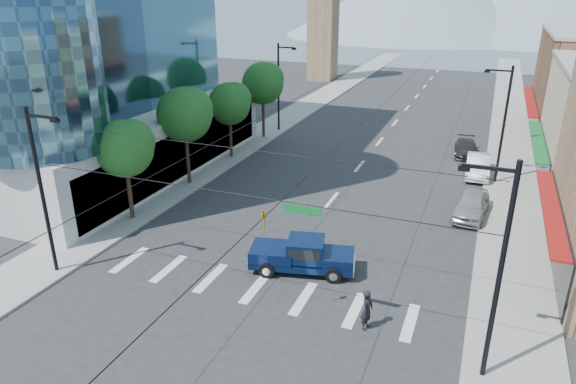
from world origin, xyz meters
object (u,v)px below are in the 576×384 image
object	(u,v)px
pedestrian	(367,310)
parked_car_far	(466,148)
parked_car_near	(471,205)
pickup_truck	(302,254)
parked_car_mid	(478,166)

from	to	relation	value
pedestrian	parked_car_far	xyz separation A→B (m)	(2.30, 28.25, -0.29)
pedestrian	parked_car_near	xyz separation A→B (m)	(3.59, 14.37, -0.12)
parked_car_near	pickup_truck	bearing A→B (deg)	-121.81
pedestrian	parked_car_near	distance (m)	14.81
pickup_truck	parked_car_near	size ratio (longest dim) A/B	1.20
pickup_truck	pedestrian	xyz separation A→B (m)	(4.43, -3.62, -0.03)
pickup_truck	parked_car_near	distance (m)	13.41
pedestrian	parked_car_far	distance (m)	28.35
pickup_truck	pedestrian	distance (m)	5.72
pedestrian	parked_car_near	size ratio (longest dim) A/B	0.39
pickup_truck	parked_car_far	size ratio (longest dim) A/B	1.27
parked_car_far	pedestrian	bearing A→B (deg)	-98.76
parked_car_mid	pickup_truck	bearing A→B (deg)	-114.51
pickup_truck	parked_car_mid	bearing A→B (deg)	54.17
pickup_truck	parked_car_mid	size ratio (longest dim) A/B	1.15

